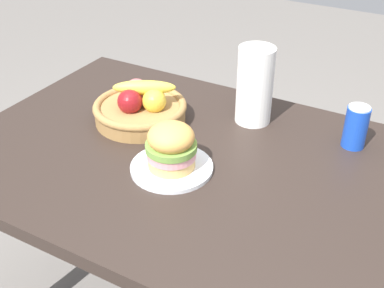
{
  "coord_description": "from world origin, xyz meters",
  "views": [
    {
      "loc": [
        0.53,
        -1.01,
        1.53
      ],
      "look_at": [
        -0.02,
        -0.02,
        0.81
      ],
      "focal_mm": 46.84,
      "sensor_mm": 36.0,
      "label": 1
    }
  ],
  "objects_px": {
    "soda_can": "(356,127)",
    "fruit_basket": "(140,108)",
    "sandwich": "(171,146)",
    "plate": "(172,167)",
    "paper_towel_roll": "(255,85)"
  },
  "relations": [
    {
      "from": "soda_can",
      "to": "fruit_basket",
      "type": "relative_size",
      "value": 0.43
    },
    {
      "from": "soda_can",
      "to": "sandwich",
      "type": "bearing_deg",
      "value": -137.77
    },
    {
      "from": "soda_can",
      "to": "plate",
      "type": "bearing_deg",
      "value": -137.77
    },
    {
      "from": "soda_can",
      "to": "paper_towel_roll",
      "type": "height_order",
      "value": "paper_towel_roll"
    },
    {
      "from": "plate",
      "to": "fruit_basket",
      "type": "height_order",
      "value": "fruit_basket"
    },
    {
      "from": "plate",
      "to": "paper_towel_roll",
      "type": "relative_size",
      "value": 0.93
    },
    {
      "from": "sandwich",
      "to": "paper_towel_roll",
      "type": "height_order",
      "value": "paper_towel_roll"
    },
    {
      "from": "plate",
      "to": "sandwich",
      "type": "relative_size",
      "value": 1.63
    },
    {
      "from": "plate",
      "to": "fruit_basket",
      "type": "xyz_separation_m",
      "value": [
        -0.22,
        0.18,
        0.04
      ]
    },
    {
      "from": "plate",
      "to": "soda_can",
      "type": "bearing_deg",
      "value": 42.23
    },
    {
      "from": "plate",
      "to": "paper_towel_roll",
      "type": "bearing_deg",
      "value": 76.84
    },
    {
      "from": "plate",
      "to": "paper_towel_roll",
      "type": "xyz_separation_m",
      "value": [
        0.08,
        0.35,
        0.11
      ]
    },
    {
      "from": "fruit_basket",
      "to": "soda_can",
      "type": "bearing_deg",
      "value": 15.9
    },
    {
      "from": "paper_towel_roll",
      "to": "plate",
      "type": "bearing_deg",
      "value": -103.16
    },
    {
      "from": "fruit_basket",
      "to": "sandwich",
      "type": "bearing_deg",
      "value": -39.18
    }
  ]
}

